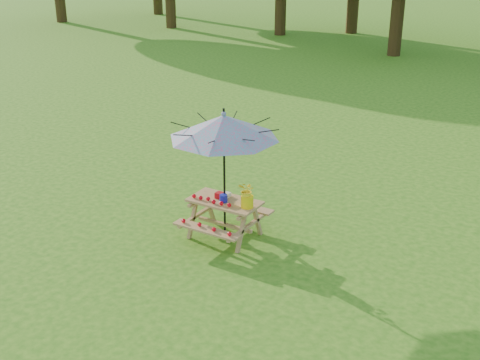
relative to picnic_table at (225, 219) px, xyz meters
The scene contains 6 objects.
ground 3.20m from the picnic_table, 86.99° to the right, with size 120.00×120.00×0.00m, color #2A6613.
picnic_table is the anchor object (origin of this frame).
patio_umbrella 1.62m from the picnic_table, 84.81° to the left, with size 2.27×2.27×2.25m.
produce_bins 0.40m from the picnic_table, 153.46° to the left, with size 0.27×0.34×0.13m.
tomatoes_row 0.44m from the picnic_table, 130.12° to the right, with size 0.77×0.13×0.07m, color red, non-canonical shape.
flower_bucket 0.74m from the picnic_table, ahead, with size 0.31×0.28×0.45m.
Camera 1 is at (4.79, -4.51, 4.75)m, focal length 45.00 mm.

